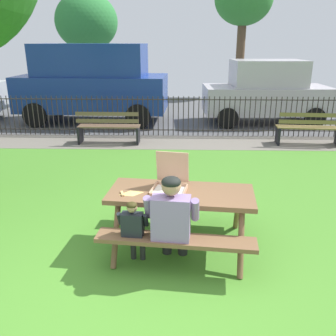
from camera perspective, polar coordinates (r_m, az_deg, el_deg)
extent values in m
cube|color=#4A8A2B|center=(5.20, -3.94, -9.96)|extent=(28.00, 10.87, 0.02)
cube|color=slate|center=(9.60, -1.34, 4.08)|extent=(28.00, 1.40, 0.01)
cube|color=#515154|center=(13.83, -0.44, 8.85)|extent=(28.00, 7.29, 0.01)
cube|color=brown|center=(4.50, 2.05, -4.13)|extent=(1.87, 0.94, 0.06)
cube|color=brown|center=(4.11, 1.17, -11.30)|extent=(1.82, 0.47, 0.05)
cube|color=brown|center=(5.17, 2.66, -4.53)|extent=(1.82, 0.47, 0.05)
cylinder|color=brown|center=(4.44, -8.23, -10.28)|extent=(0.11, 0.44, 0.74)
cylinder|color=brown|center=(5.15, -5.79, -5.78)|extent=(0.11, 0.44, 0.74)
cylinder|color=brown|center=(4.31, 11.45, -11.46)|extent=(0.11, 0.44, 0.74)
cylinder|color=brown|center=(5.04, 10.91, -6.64)|extent=(0.11, 0.44, 0.74)
cube|color=tan|center=(4.47, 0.13, -3.78)|extent=(0.48, 0.48, 0.01)
cube|color=silver|center=(4.47, 0.13, -3.70)|extent=(0.44, 0.44, 0.00)
cube|color=tan|center=(4.28, -0.44, -4.47)|extent=(0.41, 0.09, 0.04)
cube|color=tan|center=(4.64, 0.65, -2.51)|extent=(0.41, 0.09, 0.04)
cube|color=tan|center=(4.50, -2.37, -3.24)|extent=(0.09, 0.41, 0.04)
cube|color=tan|center=(4.43, 2.68, -3.66)|extent=(0.09, 0.41, 0.04)
cube|color=tan|center=(4.58, 0.71, 0.22)|extent=(0.42, 0.16, 0.41)
pyramid|color=#F2D068|center=(4.46, -5.79, -3.95)|extent=(0.25, 0.19, 0.01)
cube|color=tan|center=(4.45, -7.23, -4.04)|extent=(0.07, 0.14, 0.02)
cylinder|color=#252525|center=(4.59, -0.16, -10.88)|extent=(0.12, 0.12, 0.44)
cylinder|color=#252525|center=(4.29, -0.54, -9.40)|extent=(0.19, 0.43, 0.15)
cylinder|color=#252525|center=(4.58, 2.37, -11.04)|extent=(0.12, 0.12, 0.44)
cylinder|color=#252525|center=(4.27, 2.15, -9.56)|extent=(0.19, 0.43, 0.15)
cube|color=#8C72A5|center=(3.99, 0.46, -8.04)|extent=(0.44, 0.26, 0.52)
cylinder|color=#8C72A5|center=(4.02, -3.15, -6.16)|extent=(0.11, 0.22, 0.31)
cylinder|color=#8C72A5|center=(3.96, 4.31, -6.58)|extent=(0.11, 0.22, 0.31)
sphere|color=tan|center=(3.84, 0.51, -2.87)|extent=(0.21, 0.21, 0.21)
ellipsoid|color=black|center=(3.82, 0.50, -2.24)|extent=(0.21, 0.20, 0.12)
cylinder|color=#2A2A2A|center=(4.51, -5.53, -11.64)|extent=(0.07, 0.07, 0.44)
cylinder|color=#2A2A2A|center=(4.29, -6.00, -9.74)|extent=(0.11, 0.25, 0.09)
cylinder|color=#2A2A2A|center=(4.48, -4.07, -11.76)|extent=(0.07, 0.07, 0.44)
cylinder|color=#2A2A2A|center=(4.26, -4.47, -9.86)|extent=(0.11, 0.25, 0.09)
cube|color=#1E2328|center=(4.11, -5.66, -9.00)|extent=(0.25, 0.15, 0.30)
cylinder|color=#1E2328|center=(4.14, -7.63, -7.92)|extent=(0.06, 0.12, 0.18)
cylinder|color=#1E2328|center=(4.08, -3.53, -8.23)|extent=(0.06, 0.12, 0.18)
sphere|color=tan|center=(4.02, -5.72, -6.19)|extent=(0.12, 0.12, 0.12)
ellipsoid|color=#353013|center=(4.00, -5.76, -5.85)|extent=(0.12, 0.11, 0.07)
cylinder|color=#2D2823|center=(10.07, -1.18, 10.77)|extent=(21.38, 0.03, 0.03)
cylinder|color=#2D2823|center=(10.23, -1.15, 6.04)|extent=(21.38, 0.03, 0.03)
cylinder|color=#2D2823|center=(11.26, -24.52, 7.56)|extent=(0.02, 0.02, 1.11)
cylinder|color=#2D2823|center=(11.20, -23.87, 7.60)|extent=(0.02, 0.02, 1.11)
cylinder|color=#2D2823|center=(11.14, -23.21, 7.63)|extent=(0.02, 0.02, 1.11)
cylinder|color=#2D2823|center=(11.08, -22.54, 7.67)|extent=(0.02, 0.02, 1.11)
cylinder|color=#2D2823|center=(11.03, -21.87, 7.70)|extent=(0.02, 0.02, 1.11)
cylinder|color=#2D2823|center=(10.97, -21.19, 7.73)|extent=(0.02, 0.02, 1.11)
cylinder|color=#2D2823|center=(10.92, -20.50, 7.76)|extent=(0.02, 0.02, 1.11)
cylinder|color=#2D2823|center=(10.87, -19.81, 7.79)|extent=(0.02, 0.02, 1.11)
cylinder|color=#2D2823|center=(10.82, -19.11, 7.82)|extent=(0.02, 0.02, 1.11)
cylinder|color=#2D2823|center=(10.77, -18.40, 7.85)|extent=(0.02, 0.02, 1.11)
cylinder|color=#2D2823|center=(10.72, -17.69, 7.88)|extent=(0.02, 0.02, 1.11)
cylinder|color=#2D2823|center=(10.68, -16.97, 7.90)|extent=(0.02, 0.02, 1.11)
cylinder|color=#2D2823|center=(10.64, -16.24, 7.93)|extent=(0.02, 0.02, 1.11)
cylinder|color=#2D2823|center=(10.59, -15.51, 7.95)|extent=(0.02, 0.02, 1.11)
cylinder|color=#2D2823|center=(10.55, -14.77, 7.98)|extent=(0.02, 0.02, 1.11)
cylinder|color=#2D2823|center=(10.52, -14.03, 8.00)|extent=(0.02, 0.02, 1.11)
cylinder|color=#2D2823|center=(10.48, -13.28, 8.02)|extent=(0.02, 0.02, 1.11)
cylinder|color=#2D2823|center=(10.44, -12.53, 8.04)|extent=(0.02, 0.02, 1.11)
cylinder|color=#2D2823|center=(10.41, -11.77, 8.06)|extent=(0.02, 0.02, 1.11)
cylinder|color=#2D2823|center=(10.38, -11.01, 8.08)|extent=(0.02, 0.02, 1.11)
cylinder|color=#2D2823|center=(10.35, -10.24, 8.09)|extent=(0.02, 0.02, 1.11)
cylinder|color=#2D2823|center=(10.32, -9.47, 8.11)|extent=(0.02, 0.02, 1.11)
cylinder|color=#2D2823|center=(10.30, -8.69, 8.12)|extent=(0.02, 0.02, 1.11)
cylinder|color=#2D2823|center=(10.27, -7.91, 8.13)|extent=(0.02, 0.02, 1.11)
cylinder|color=#2D2823|center=(10.25, -7.13, 8.14)|extent=(0.02, 0.02, 1.11)
cylinder|color=#2D2823|center=(10.23, -6.34, 8.15)|extent=(0.02, 0.02, 1.11)
cylinder|color=#2D2823|center=(10.21, -5.55, 8.16)|extent=(0.02, 0.02, 1.11)
cylinder|color=#2D2823|center=(10.20, -4.76, 8.16)|extent=(0.02, 0.02, 1.11)
cylinder|color=#2D2823|center=(10.18, -3.96, 8.17)|extent=(0.02, 0.02, 1.11)
cylinder|color=#2D2823|center=(10.17, -3.17, 8.17)|extent=(0.02, 0.02, 1.11)
cylinder|color=#2D2823|center=(10.16, -2.37, 8.17)|extent=(0.02, 0.02, 1.11)
cylinder|color=#2D2823|center=(10.15, -1.57, 8.17)|extent=(0.02, 0.02, 1.11)
cylinder|color=#2D2823|center=(10.15, -0.76, 8.17)|extent=(0.02, 0.02, 1.11)
cylinder|color=#2D2823|center=(10.14, 0.04, 8.17)|extent=(0.02, 0.02, 1.11)
cylinder|color=#2D2823|center=(10.14, 0.84, 8.16)|extent=(0.02, 0.02, 1.11)
cylinder|color=#2D2823|center=(10.14, 1.64, 8.15)|extent=(0.02, 0.02, 1.11)
cylinder|color=#2D2823|center=(10.14, 2.45, 8.15)|extent=(0.02, 0.02, 1.11)
cylinder|color=#2D2823|center=(10.14, 3.25, 8.14)|extent=(0.02, 0.02, 1.11)
cylinder|color=#2D2823|center=(10.15, 4.05, 8.12)|extent=(0.02, 0.02, 1.11)
cylinder|color=#2D2823|center=(10.15, 4.85, 8.11)|extent=(0.02, 0.02, 1.11)
cylinder|color=#2D2823|center=(10.16, 5.65, 8.10)|extent=(0.02, 0.02, 1.11)
cylinder|color=#2D2823|center=(10.17, 6.45, 8.08)|extent=(0.02, 0.02, 1.11)
cylinder|color=#2D2823|center=(10.19, 7.25, 8.06)|extent=(0.02, 0.02, 1.11)
cylinder|color=#2D2823|center=(10.20, 8.04, 8.04)|extent=(0.02, 0.02, 1.11)
cylinder|color=#2D2823|center=(10.22, 8.83, 8.02)|extent=(0.02, 0.02, 1.11)
cylinder|color=#2D2823|center=(10.24, 9.62, 8.00)|extent=(0.02, 0.02, 1.11)
cylinder|color=#2D2823|center=(10.26, 10.41, 7.98)|extent=(0.02, 0.02, 1.11)
cylinder|color=#2D2823|center=(10.28, 11.19, 7.95)|extent=(0.02, 0.02, 1.11)
cylinder|color=#2D2823|center=(10.30, 11.97, 7.93)|extent=(0.02, 0.02, 1.11)
cylinder|color=#2D2823|center=(10.33, 12.74, 7.90)|extent=(0.02, 0.02, 1.11)
cylinder|color=#2D2823|center=(10.36, 13.51, 7.87)|extent=(0.02, 0.02, 1.11)
cylinder|color=#2D2823|center=(10.39, 14.28, 7.84)|extent=(0.02, 0.02, 1.11)
cylinder|color=#2D2823|center=(10.42, 15.04, 7.81)|extent=(0.02, 0.02, 1.11)
cylinder|color=#2D2823|center=(10.45, 15.79, 7.78)|extent=(0.02, 0.02, 1.11)
cylinder|color=#2D2823|center=(10.49, 16.55, 7.75)|extent=(0.02, 0.02, 1.11)
cylinder|color=#2D2823|center=(10.52, 17.29, 7.71)|extent=(0.02, 0.02, 1.11)
cylinder|color=#2D2823|center=(10.56, 18.03, 7.68)|extent=(0.02, 0.02, 1.11)
cylinder|color=#2D2823|center=(10.60, 18.77, 7.64)|extent=(0.02, 0.02, 1.11)
cylinder|color=#2D2823|center=(10.65, 19.50, 7.60)|extent=(0.02, 0.02, 1.11)
cylinder|color=#2D2823|center=(10.69, 20.22, 7.56)|extent=(0.02, 0.02, 1.11)
cylinder|color=#2D2823|center=(10.74, 20.94, 7.53)|extent=(0.02, 0.02, 1.11)
cylinder|color=#2D2823|center=(10.78, 21.65, 7.49)|extent=(0.02, 0.02, 1.11)
cylinder|color=#2D2823|center=(10.83, 22.35, 7.44)|extent=(0.02, 0.02, 1.11)
cylinder|color=#2D2823|center=(10.88, 23.05, 7.40)|extent=(0.02, 0.02, 1.11)
cylinder|color=#2D2823|center=(10.93, 23.74, 7.36)|extent=(0.02, 0.02, 1.11)
cylinder|color=#2D2823|center=(10.99, 24.43, 7.32)|extent=(0.02, 0.02, 1.11)
cube|color=brown|center=(9.71, -9.13, 6.72)|extent=(1.60, 0.12, 0.04)
cube|color=brown|center=(9.58, -9.29, 6.53)|extent=(1.60, 0.12, 0.04)
cube|color=brown|center=(9.44, -9.46, 6.34)|extent=(1.60, 0.12, 0.04)
cube|color=brown|center=(9.35, -9.59, 7.33)|extent=(1.60, 0.08, 0.11)
cube|color=brown|center=(9.31, -9.65, 8.41)|extent=(1.60, 0.08, 0.11)
cube|color=black|center=(9.46, -4.74, 5.19)|extent=(0.06, 0.44, 0.44)
cube|color=black|center=(9.76, -13.67, 5.15)|extent=(0.06, 0.44, 0.44)
cube|color=brown|center=(10.12, 21.11, 6.18)|extent=(1.60, 0.21, 0.04)
cube|color=brown|center=(9.99, 21.31, 5.99)|extent=(1.60, 0.21, 0.04)
cube|color=brown|center=(9.86, 21.51, 5.80)|extent=(1.60, 0.21, 0.04)
cube|color=brown|center=(9.77, 21.73, 6.74)|extent=(1.60, 0.17, 0.11)
cube|color=brown|center=(9.73, 21.87, 7.77)|extent=(1.60, 0.17, 0.11)
cube|color=black|center=(9.81, 16.95, 4.93)|extent=(0.08, 0.44, 0.44)
cube|color=navy|center=(12.17, -11.74, 11.56)|extent=(4.79, 2.18, 1.10)
cube|color=navy|center=(12.08, -12.08, 16.39)|extent=(3.48, 1.88, 0.96)
cube|color=#262D38|center=(11.82, -6.71, 16.62)|extent=(0.12, 1.67, 0.82)
cylinder|color=black|center=(10.98, -4.78, 8.04)|extent=(0.76, 0.15, 0.76)
cylinder|color=black|center=(12.88, -3.43, 9.77)|extent=(0.76, 0.15, 0.76)
cylinder|color=black|center=(11.90, -20.31, 7.80)|extent=(0.76, 0.15, 0.76)
cylinder|color=black|center=(13.68, -17.02, 9.54)|extent=(0.76, 0.15, 0.76)
cube|color=#BDB5BD|center=(12.21, 15.10, 10.42)|extent=(3.96, 1.86, 0.84)
cube|color=#BDB5BD|center=(12.12, 15.45, 14.24)|extent=(2.25, 1.59, 0.80)
cube|color=#262D38|center=(12.33, 18.74, 14.01)|extent=(0.09, 1.46, 0.68)
cylinder|color=black|center=(11.91, 22.19, 7.29)|extent=(0.64, 0.13, 0.64)
cylinder|color=black|center=(13.49, 19.49, 8.89)|extent=(0.64, 0.13, 0.64)
cylinder|color=black|center=(11.17, 9.41, 7.73)|extent=(0.64, 0.13, 0.64)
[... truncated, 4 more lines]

